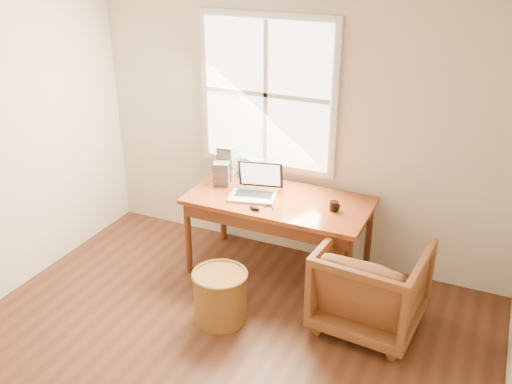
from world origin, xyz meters
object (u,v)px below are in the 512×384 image
wicker_stool (220,297)px  cd_stack_a (230,161)px  armchair (371,285)px  laptop (252,181)px  coffee_mug (334,206)px  desk (279,201)px

wicker_stool → cd_stack_a: (-0.46, 1.11, 0.69)m
armchair → wicker_stool: armchair is taller
cd_stack_a → laptop: bearing=-40.9°
armchair → coffee_mug: bearing=-35.7°
wicker_stool → laptop: size_ratio=0.95×
desk → armchair: 1.10m
armchair → coffee_mug: size_ratio=9.67×
desk → wicker_stool: desk is taller
wicker_stool → cd_stack_a: cd_stack_a is taller
armchair → wicker_stool: 1.20m
coffee_mug → cd_stack_a: (-1.12, 0.29, 0.11)m
armchair → cd_stack_a: size_ratio=2.60×
desk → cd_stack_a: (-0.62, 0.26, 0.17)m
armchair → cd_stack_a: 1.79m
coffee_mug → cd_stack_a: 1.16m
wicker_stool → laptop: 1.04m
laptop → cd_stack_a: (-0.39, 0.34, -0.00)m
laptop → coffee_mug: laptop is taller
armchair → laptop: (-1.17, 0.34, 0.54)m
armchair → coffee_mug: 0.73m
laptop → coffee_mug: (0.73, 0.05, -0.12)m
cd_stack_a → wicker_stool: bearing=-67.3°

